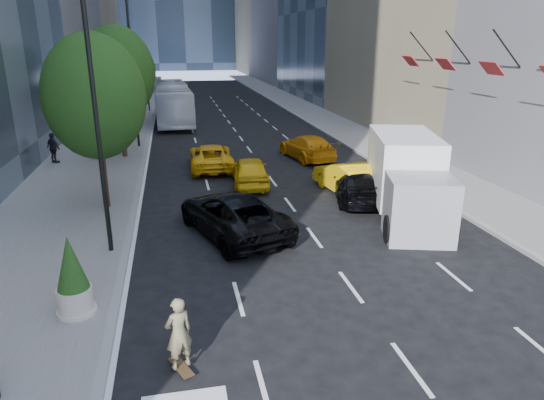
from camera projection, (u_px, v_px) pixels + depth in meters
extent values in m
plane|color=black|center=(320.00, 290.00, 14.78)|extent=(160.00, 160.00, 0.00)
cube|color=slate|center=(114.00, 129.00, 40.93)|extent=(6.00, 120.00, 0.15)
cube|color=slate|center=(329.00, 121.00, 44.55)|extent=(4.00, 120.00, 0.15)
cylinder|color=black|center=(95.00, 108.00, 15.63)|extent=(0.16, 0.16, 10.00)
cylinder|color=black|center=(133.00, 73.00, 32.37)|extent=(0.16, 0.16, 10.00)
cylinder|color=black|center=(103.00, 172.00, 21.23)|extent=(0.30, 0.30, 3.15)
ellipsoid|color=#12340E|center=(95.00, 97.00, 20.20)|extent=(4.20, 4.20, 5.25)
cylinder|color=black|center=(123.00, 130.00, 30.49)|extent=(0.30, 0.30, 3.38)
ellipsoid|color=#12340E|center=(117.00, 73.00, 29.39)|extent=(4.50, 4.50, 5.62)
cylinder|color=black|center=(136.00, 107.00, 42.65)|extent=(0.30, 0.30, 2.93)
ellipsoid|color=#12340E|center=(133.00, 71.00, 41.69)|extent=(3.90, 3.90, 4.88)
cylinder|color=black|center=(148.00, 85.00, 49.88)|extent=(0.14, 0.14, 5.20)
imported|color=black|center=(146.00, 69.00, 49.37)|extent=(2.48, 0.53, 1.00)
cylinder|color=black|center=(507.00, 49.00, 22.18)|extent=(1.75, 0.08, 1.75)
cube|color=#B92A2C|center=(492.00, 68.00, 22.32)|extent=(0.64, 1.30, 0.64)
cylinder|color=black|center=(458.00, 47.00, 25.89)|extent=(1.75, 0.08, 1.75)
cube|color=#B92A2C|center=(445.00, 64.00, 26.04)|extent=(0.64, 1.30, 0.64)
cylinder|color=black|center=(422.00, 46.00, 29.61)|extent=(1.75, 0.08, 1.75)
cube|color=#B92A2C|center=(411.00, 61.00, 29.76)|extent=(0.64, 1.30, 0.64)
imported|color=olive|center=(179.00, 338.00, 10.91)|extent=(0.76, 0.65, 1.76)
imported|color=black|center=(233.00, 214.00, 18.79)|extent=(4.44, 6.44, 1.63)
imported|color=black|center=(356.00, 186.00, 22.79)|extent=(3.00, 5.25, 1.43)
imported|color=#E6B20C|center=(250.00, 171.00, 25.17)|extent=(2.14, 4.57, 1.51)
imported|color=yellow|center=(349.00, 178.00, 23.69)|extent=(2.41, 5.05, 1.60)
imported|color=#F0AF0C|center=(211.00, 157.00, 28.41)|extent=(2.57, 5.28, 1.45)
imported|color=orange|center=(307.00, 147.00, 30.76)|extent=(2.98, 5.50, 1.51)
imported|color=white|center=(172.00, 103.00, 44.04)|extent=(3.49, 12.97, 3.59)
cube|color=silver|center=(403.00, 166.00, 21.36)|extent=(3.74, 5.35, 2.85)
cube|color=gray|center=(420.00, 209.00, 18.20)|extent=(2.90, 2.68, 2.43)
cylinder|color=black|center=(390.00, 229.00, 18.08)|extent=(0.64, 1.12, 1.05)
cylinder|color=black|center=(451.00, 231.00, 17.94)|extent=(0.64, 1.12, 1.05)
cylinder|color=black|center=(371.00, 186.00, 23.48)|extent=(0.64, 1.12, 1.05)
cylinder|color=black|center=(417.00, 186.00, 23.33)|extent=(0.64, 1.12, 1.05)
imported|color=black|center=(53.00, 148.00, 29.04)|extent=(1.09, 1.06, 1.84)
cylinder|color=beige|center=(76.00, 300.00, 13.16)|extent=(0.94, 0.94, 0.75)
cone|color=#12340E|center=(70.00, 263.00, 12.81)|extent=(0.85, 0.85, 1.50)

